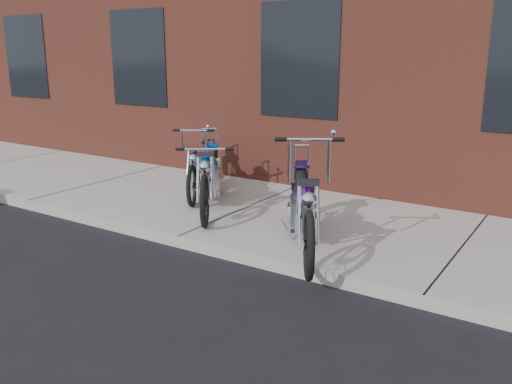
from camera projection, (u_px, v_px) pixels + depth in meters
The scene contains 5 objects.
ground at pixel (178, 248), 6.65m from camera, with size 120.00×120.00×0.00m, color black.
sidewalk at pixel (246, 212), 7.85m from camera, with size 22.00×3.00×0.15m, color #A49A8F.
chopper_purple at pixel (304, 210), 6.17m from camera, with size 1.37×2.15×1.37m.
chopper_blue at pixel (210, 178), 7.72m from camera, with size 1.43×2.07×1.05m.
chopper_third at pixel (201, 169), 8.56m from camera, with size 1.13×1.94×1.09m.
Camera 1 is at (4.21, -4.72, 2.36)m, focal length 38.00 mm.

